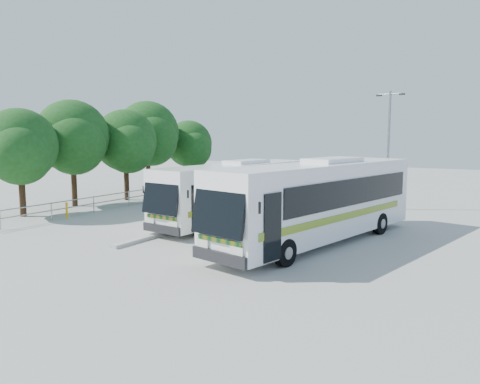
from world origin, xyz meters
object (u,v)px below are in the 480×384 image
Objects in this scene: tree_far_e at (189,144)px; lamppost at (388,145)px; tree_far_c at (126,141)px; tree_far_a at (20,146)px; tree_far_b at (73,137)px; bollard at (67,210)px; tree_far_d at (148,133)px; coach_adjacent at (319,200)px; coach_main at (236,190)px.

tree_far_e is 17.89m from lamppost.
lamppost is (17.12, 5.16, -0.20)m from tree_far_c.
tree_far_a is 21.89m from lamppost.
tree_far_b is 6.29m from bollard.
tree_far_d is at bearing 107.83° from tree_far_c.
tree_far_c is 17.87m from coach_adjacent.
coach_adjacent is (17.95, -9.43, -2.91)m from tree_far_d.
tree_far_b is 7.61m from tree_far_d.
bollard is (2.42, -7.33, -3.80)m from tree_far_c.
tree_far_d is 18.38m from lamppost.
tree_far_d reaches higher than tree_far_b.
coach_main is at bearing -16.53° from tree_far_c.
coach_adjacent is at bearing -5.91° from tree_far_b.
tree_far_d is 0.57× the size of coach_adjacent.
tree_far_c is at bearing 108.29° from bollard.
tree_far_d is at bearing 156.63° from coach_main.
tree_far_a is 0.49× the size of coach_adjacent.
coach_adjacent is at bearing -27.70° from tree_far_d.
lamppost is (0.36, 10.88, 2.16)m from coach_adjacent.
tree_far_a reaches higher than coach_adjacent.
coach_main is 6.15m from coach_adjacent.
tree_far_d is 20.49m from coach_adjacent.
coach_main is 0.90× the size of coach_adjacent.
tree_far_d reaches higher than tree_far_c.
coach_main is 10.63m from lamppost.
tree_far_c is 0.57× the size of coach_main.
coach_main is at bearing 24.87° from bollard.
coach_main is (11.62, -11.50, -2.17)m from tree_far_e.
tree_far_d is 7.92× the size of bollard.
tree_far_b is 0.55× the size of coach_adjacent.
coach_adjacent is 14.50m from bollard.
tree_far_e is at bearing 90.71° from tree_far_a.
tree_far_d is 14.49m from coach_main.
tree_far_e is at bearing 141.57° from coach_main.
coach_main is at bearing 2.86° from tree_far_b.
lamppost is at bearing 60.88° from coach_main.
lamppost is (17.63, -3.05, 0.18)m from tree_far_e.
lamppost is at bearing 40.34° from bollard.
tree_far_a is 4.59m from bollard.
tree_far_a is 0.54× the size of coach_main.
lamppost is at bearing 37.26° from tree_far_a.
tree_far_c is 0.51× the size of coach_adjacent.
tree_far_a is at bearing -89.29° from tree_far_e.
tree_far_d reaches higher than tree_far_e.
lamppost is 7.95× the size of bollard.
tree_far_c is 8.22m from tree_far_e.
coach_main is 1.56× the size of lamppost.
coach_main is at bearing -113.70° from lamppost.
tree_far_b reaches higher than coach_main.
tree_far_c is 11.87m from coach_main.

